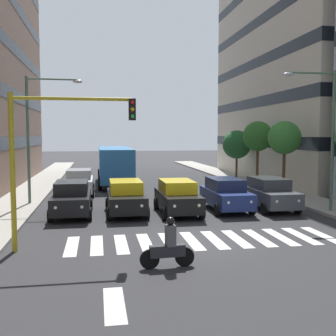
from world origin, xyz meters
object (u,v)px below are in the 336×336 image
car_row2_0 (79,182)px  car_0 (269,193)px  car_3 (126,197)px  street_tree_1 (284,138)px  car_2 (178,197)px  motorcycle_with_rider (168,247)px  traffic_light_gantry (49,145)px  car_1 (226,194)px  street_tree_2 (258,136)px  street_tree_3 (237,145)px  street_lamp_left (325,126)px  street_lamp_right (37,126)px  car_4 (72,198)px  bus_behind_traffic (115,162)px

car_row2_0 → car_0: bearing=145.1°
car_3 → street_tree_1: bearing=-155.9°
car_2 → street_tree_1: size_ratio=0.92×
car_0 → car_row2_0: size_ratio=1.00×
motorcycle_with_rider → traffic_light_gantry: traffic_light_gantry is taller
car_1 → car_2: size_ratio=1.00×
street_tree_2 → street_tree_3: bearing=-90.4°
street_lamp_left → street_lamp_right: size_ratio=0.99×
car_1 → street_tree_2: bearing=-120.3°
car_3 → car_row2_0: size_ratio=1.00×
motorcycle_with_rider → street_tree_2: 21.66m
car_row2_0 → traffic_light_gantry: (0.40, 13.49, 2.81)m
car_4 → street_tree_2: 17.20m
car_4 → street_lamp_right: 5.46m
street_lamp_right → street_tree_3: street_lamp_right is taller
car_row2_0 → street_lamp_left: (-12.63, 8.96, 3.62)m
traffic_light_gantry → street_tree_3: size_ratio=1.27×
car_2 → bus_behind_traffic: 13.89m
street_lamp_left → street_lamp_right: street_lamp_right is taller
car_1 → car_4: (8.07, 0.04, 0.00)m
bus_behind_traffic → street_tree_1: 13.89m
car_3 → bus_behind_traffic: (-0.00, -13.24, 0.97)m
car_0 → car_4: 10.51m
car_4 → traffic_light_gantry: size_ratio=0.81×
car_row2_0 → motorcycle_with_rider: (-3.34, 16.12, -0.24)m
car_0 → car_4: (10.51, -0.05, 0.00)m
car_1 → street_tree_1: (-5.54, -4.70, 2.96)m
car_0 → bus_behind_traffic: 15.33m
motorcycle_with_rider → street_lamp_right: bearing=-66.2°
bus_behind_traffic → car_2: bearing=100.9°
car_4 → car_2: bearing=174.8°
car_3 → street_lamp_right: street_lamp_right is taller
car_2 → motorcycle_with_rider: bearing=77.1°
car_1 → bus_behind_traffic: size_ratio=0.42×
car_0 → car_1: bearing=-2.1°
car_3 → street_tree_2: bearing=-138.1°
car_4 → car_0: bearing=179.7°
street_tree_2 → car_0: bearing=71.6°
bus_behind_traffic → street_tree_3: bearing=-171.1°
car_2 → street_tree_3: street_tree_3 is taller
car_3 → motorcycle_with_rider: bearing=94.5°
car_0 → street_tree_3: (-3.32, -14.90, 2.29)m
street_lamp_left → street_tree_1: street_lamp_left is taller
car_2 → street_tree_2: 13.68m
street_lamp_left → street_lamp_right: bearing=-19.4°
street_tree_1 → car_4: bearing=19.2°
car_3 → street_tree_2: street_tree_2 is taller
motorcycle_with_rider → street_lamp_right: (5.45, -12.34, 3.94)m
car_3 → traffic_light_gantry: size_ratio=0.81×
car_2 → car_row2_0: (5.27, -7.72, 0.00)m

